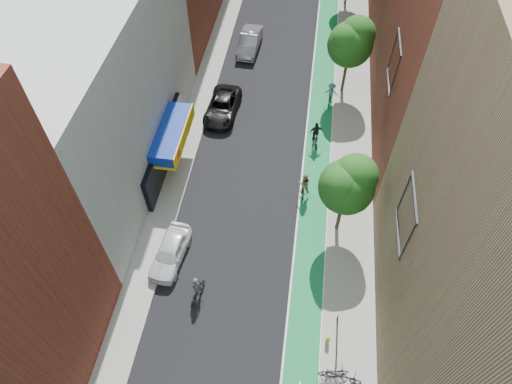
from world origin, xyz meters
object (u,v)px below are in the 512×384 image
at_px(cyclist_lane_far, 331,95).
at_px(fire_hydrant, 328,340).
at_px(parked_car_white, 170,252).
at_px(parked_car_silver, 250,42).
at_px(cyclist_lane_mid, 316,136).
at_px(cyclist_lead, 197,291).
at_px(parked_car_black, 222,106).
at_px(cyclist_lane_near, 304,186).

bearing_deg(cyclist_lane_far, fire_hydrant, 101.53).
distance_m(parked_car_white, parked_car_silver, 22.69).
relative_size(parked_car_silver, cyclist_lane_mid, 2.28).
relative_size(parked_car_white, cyclist_lane_far, 2.13).
distance_m(parked_car_silver, cyclist_lane_mid, 13.24).
relative_size(parked_car_white, cyclist_lead, 2.10).
bearing_deg(parked_car_white, fire_hydrant, -16.80).
height_order(parked_car_silver, cyclist_lead, cyclist_lead).
bearing_deg(parked_car_silver, parked_car_black, -92.54).
distance_m(parked_car_black, cyclist_lead, 16.03).
height_order(parked_car_silver, cyclist_lane_far, cyclist_lane_far).
bearing_deg(parked_car_black, fire_hydrant, -59.81).
xyz_separation_m(parked_car_silver, cyclist_lane_mid, (6.71, -11.42, 0.04)).
distance_m(cyclist_lane_near, cyclist_lane_mid, 5.06).
distance_m(parked_car_black, parked_car_silver, 9.01).
bearing_deg(cyclist_lane_mid, cyclist_lane_near, 70.12).
distance_m(cyclist_lane_near, cyclist_lane_far, 9.98).
relative_size(cyclist_lane_near, fire_hydrant, 3.12).
bearing_deg(parked_car_black, parked_car_white, -90.17).
distance_m(cyclist_lane_mid, fire_hydrant, 15.40).
bearing_deg(cyclist_lane_far, parked_car_silver, -31.00).
bearing_deg(cyclist_lane_mid, fire_hydrant, 81.83).
bearing_deg(cyclist_lead, fire_hydrant, 178.50).
relative_size(parked_car_black, parked_car_silver, 1.05).
distance_m(cyclist_lead, fire_hydrant, 7.89).
xyz_separation_m(cyclist_lane_far, fire_hydrant, (0.65, -20.15, -0.39)).
bearing_deg(parked_car_silver, parked_car_white, -91.03).
xyz_separation_m(parked_car_silver, cyclist_lead, (0.62, -24.92, -0.13)).
relative_size(cyclist_lead, cyclist_lane_mid, 0.95).
height_order(parked_car_silver, cyclist_lane_near, cyclist_lane_near).
xyz_separation_m(parked_car_white, cyclist_lane_far, (9.25, 16.05, 0.18)).
bearing_deg(parked_car_white, parked_car_black, 92.61).
distance_m(parked_car_white, parked_car_black, 13.69).
bearing_deg(parked_car_white, cyclist_lane_mid, 59.14).
xyz_separation_m(cyclist_lane_near, fire_hydrant, (2.10, -10.28, -0.41)).
bearing_deg(parked_car_black, cyclist_lane_near, -43.75).
distance_m(parked_car_white, fire_hydrant, 10.71).
relative_size(parked_car_white, fire_hydrant, 6.24).
xyz_separation_m(cyclist_lead, cyclist_lane_near, (5.58, 8.47, 0.26)).
height_order(cyclist_lane_near, fire_hydrant, cyclist_lane_near).
distance_m(parked_car_silver, cyclist_lead, 24.93).
bearing_deg(cyclist_lane_far, cyclist_lead, 78.70).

